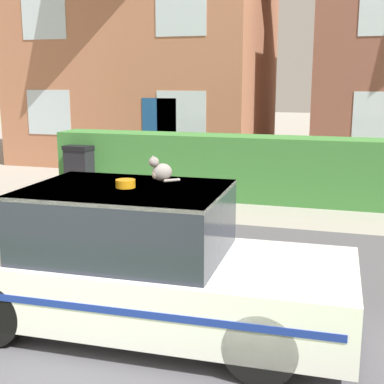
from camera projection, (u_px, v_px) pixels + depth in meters
road_strip at (154, 278)px, 7.17m from camera, size 28.00×5.88×0.01m
garden_hedge at (254, 168)px, 11.66m from camera, size 9.14×0.89×1.41m
police_car at (139, 264)px, 5.60m from camera, size 4.35×1.76×1.61m
cat at (160, 171)px, 5.34m from camera, size 0.30×0.24×0.26m
house_left at (152, 38)px, 17.62m from camera, size 7.80×6.69×7.71m
wheelie_bin at (83, 169)px, 12.38m from camera, size 0.72×0.77×1.13m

